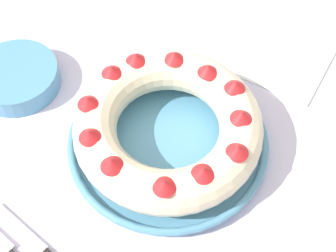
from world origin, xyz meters
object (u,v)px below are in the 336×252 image
object	(u,v)px
bundt_cake	(168,125)
side_bowl	(17,78)
serving_dish	(168,142)
napkin	(293,59)

from	to	relation	value
bundt_cake	side_bowl	distance (m)	0.29
serving_dish	bundt_cake	distance (m)	0.05
serving_dish	napkin	distance (m)	0.29
bundt_cake	side_bowl	xyz separation A→B (m)	(-0.07, 0.28, -0.04)
serving_dish	bundt_cake	world-z (taller)	bundt_cake
bundt_cake	napkin	size ratio (longest dim) A/B	1.61
bundt_cake	side_bowl	bearing A→B (deg)	103.51
serving_dish	side_bowl	xyz separation A→B (m)	(-0.07, 0.28, 0.01)
bundt_cake	serving_dish	bearing A→B (deg)	-85.78
serving_dish	bundt_cake	xyz separation A→B (m)	(-0.00, 0.00, 0.05)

